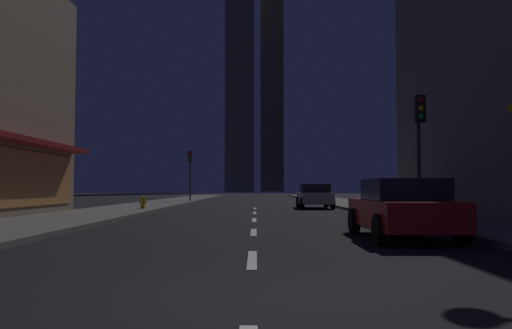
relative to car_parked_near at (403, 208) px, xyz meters
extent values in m
cube|color=black|center=(-3.60, 25.34, -0.79)|extent=(78.00, 136.00, 0.10)
cube|color=#605E59|center=(3.40, 25.34, -0.67)|extent=(4.00, 76.00, 0.15)
cube|color=#605E59|center=(-10.60, 25.34, -0.67)|extent=(4.00, 76.00, 0.15)
cube|color=silver|center=(-3.60, -3.46, -0.73)|extent=(0.16, 2.20, 0.01)
cube|color=silver|center=(-3.60, 1.74, -0.73)|extent=(0.16, 2.20, 0.01)
cube|color=silver|center=(-3.60, 6.94, -0.73)|extent=(0.16, 2.20, 0.01)
cube|color=silver|center=(-3.60, 12.14, -0.73)|extent=(0.16, 2.20, 0.01)
cube|color=silver|center=(-3.60, 17.34, -0.73)|extent=(0.16, 2.20, 0.01)
cube|color=#645F4B|center=(-8.15, 128.59, 36.64)|extent=(8.11, 8.50, 74.76)
cube|color=#4E4A3A|center=(1.57, 147.00, 31.60)|extent=(7.23, 8.06, 64.69)
cube|color=#B21919|center=(0.00, 0.05, -0.13)|extent=(1.80, 4.20, 0.65)
cube|color=black|center=(0.00, -0.15, 0.43)|extent=(1.64, 2.00, 0.55)
cylinder|color=black|center=(-0.88, 1.45, -0.40)|extent=(0.22, 0.68, 0.68)
cylinder|color=black|center=(0.88, 1.45, -0.40)|extent=(0.22, 0.68, 0.68)
cylinder|color=black|center=(-0.88, -1.35, -0.40)|extent=(0.22, 0.68, 0.68)
cylinder|color=black|center=(0.88, -1.35, -0.40)|extent=(0.22, 0.68, 0.68)
sphere|color=white|center=(-0.55, 2.10, -0.08)|extent=(0.18, 0.18, 0.18)
sphere|color=white|center=(0.55, 2.10, -0.08)|extent=(0.18, 0.18, 0.18)
cube|color=silver|center=(0.00, 17.95, -0.13)|extent=(1.80, 4.20, 0.65)
cube|color=black|center=(0.00, 17.75, 0.43)|extent=(1.64, 2.00, 0.55)
cylinder|color=black|center=(-0.88, 19.35, -0.40)|extent=(0.22, 0.68, 0.68)
cylinder|color=black|center=(0.88, 19.35, -0.40)|extent=(0.22, 0.68, 0.68)
cylinder|color=black|center=(-0.88, 16.55, -0.40)|extent=(0.22, 0.68, 0.68)
cylinder|color=black|center=(0.88, 16.55, -0.40)|extent=(0.22, 0.68, 0.68)
sphere|color=white|center=(-0.55, 20.00, -0.08)|extent=(0.18, 0.18, 0.18)
sphere|color=white|center=(0.55, 20.00, -0.08)|extent=(0.18, 0.18, 0.18)
cylinder|color=gold|center=(-9.50, 14.17, -0.32)|extent=(0.22, 0.22, 0.55)
sphere|color=gold|center=(-9.50, 14.17, -0.04)|extent=(0.21, 0.21, 0.21)
cylinder|color=gold|center=(-9.50, 14.17, -0.56)|extent=(0.30, 0.30, 0.06)
cylinder|color=gold|center=(-9.66, 14.17, -0.29)|extent=(0.10, 0.10, 0.10)
cylinder|color=gold|center=(-9.34, 14.17, -0.29)|extent=(0.10, 0.10, 0.10)
cylinder|color=#2D2D2D|center=(1.90, 4.49, 1.51)|extent=(0.12, 0.12, 4.20)
cube|color=black|center=(1.90, 4.29, 3.11)|extent=(0.32, 0.24, 0.90)
sphere|color=red|center=(1.90, 4.16, 3.39)|extent=(0.18, 0.18, 0.18)
sphere|color=#F2B20C|center=(1.90, 4.16, 3.11)|extent=(0.18, 0.18, 0.18)
sphere|color=#19D833|center=(1.90, 4.16, 2.83)|extent=(0.18, 0.18, 0.18)
cylinder|color=#2D2D2D|center=(-9.10, 29.88, 1.51)|extent=(0.12, 0.12, 4.20)
cube|color=black|center=(-9.10, 29.68, 3.11)|extent=(0.32, 0.24, 0.90)
sphere|color=red|center=(-9.10, 29.55, 3.39)|extent=(0.18, 0.18, 0.18)
sphere|color=#F2B20C|center=(-9.10, 29.55, 3.11)|extent=(0.18, 0.18, 0.18)
sphere|color=#19D833|center=(-9.10, 29.55, 2.83)|extent=(0.18, 0.18, 0.18)
camera|label=1|loc=(-3.53, -12.04, 0.50)|focal=34.88mm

